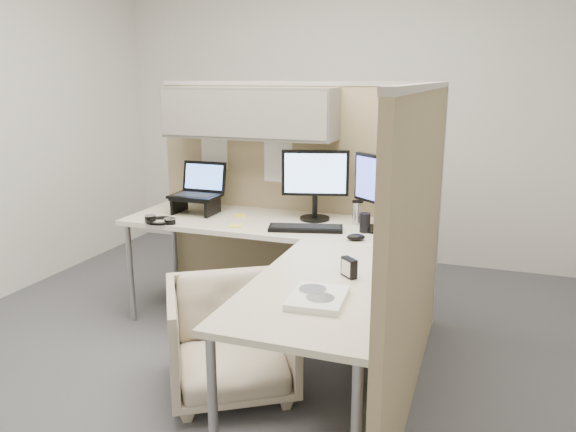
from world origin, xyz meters
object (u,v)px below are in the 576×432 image
(office_chair, at_px, (231,333))
(keyboard, at_px, (306,228))
(monitor_left, at_px, (315,179))
(desk, at_px, (285,248))

(office_chair, bearing_deg, keyboard, 44.03)
(keyboard, bearing_deg, monitor_left, 80.38)
(office_chair, relative_size, keyboard, 1.45)
(desk, height_order, keyboard, keyboard)
(office_chair, bearing_deg, desk, 40.76)
(desk, relative_size, office_chair, 3.01)
(desk, bearing_deg, monitor_left, 88.48)
(desk, bearing_deg, keyboard, 81.96)
(office_chair, height_order, monitor_left, monitor_left)
(desk, xyz_separation_m, keyboard, (0.04, 0.27, 0.05))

